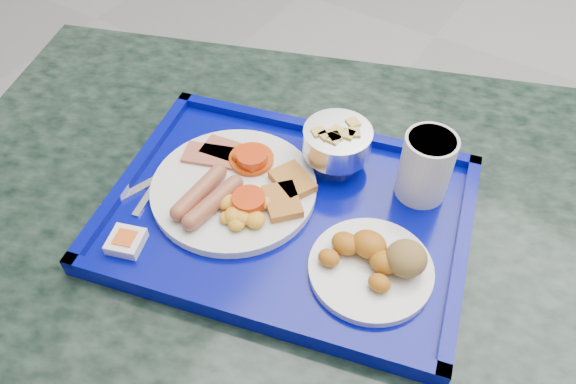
# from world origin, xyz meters

# --- Properties ---
(floor) EXTENTS (6.00, 6.00, 0.00)m
(floor) POSITION_xyz_m (0.00, 0.00, 0.00)
(floor) COLOR gray
(floor) RESTS_ON ground
(table) EXTENTS (1.35, 1.12, 0.72)m
(table) POSITION_xyz_m (-0.33, -0.99, 0.54)
(table) COLOR slate
(table) RESTS_ON floor
(tray) EXTENTS (0.56, 0.47, 0.03)m
(tray) POSITION_xyz_m (-0.36, -1.01, 0.73)
(tray) COLOR #020785
(tray) RESTS_ON table
(main_plate) EXTENTS (0.24, 0.24, 0.04)m
(main_plate) POSITION_xyz_m (-0.44, -1.02, 0.75)
(main_plate) COLOR silver
(main_plate) RESTS_ON tray
(bread_plate) EXTENTS (0.16, 0.16, 0.05)m
(bread_plate) POSITION_xyz_m (-0.21, -1.04, 0.76)
(bread_plate) COLOR silver
(bread_plate) RESTS_ON tray
(fruit_bowl) EXTENTS (0.10, 0.10, 0.07)m
(fruit_bowl) POSITION_xyz_m (-0.35, -0.90, 0.79)
(fruit_bowl) COLOR silver
(fruit_bowl) RESTS_ON tray
(juice_cup) EXTENTS (0.07, 0.07, 0.10)m
(juice_cup) POSITION_xyz_m (-0.22, -0.88, 0.79)
(juice_cup) COLOR silver
(juice_cup) RESTS_ON tray
(spoon) EXTENTS (0.06, 0.17, 0.01)m
(spoon) POSITION_xyz_m (-0.53, -1.01, 0.74)
(spoon) COLOR silver
(spoon) RESTS_ON tray
(knife) EXTENTS (0.07, 0.18, 0.00)m
(knife) POSITION_xyz_m (-0.55, -1.06, 0.74)
(knife) COLOR silver
(knife) RESTS_ON tray
(jam_packet) EXTENTS (0.06, 0.06, 0.02)m
(jam_packet) POSITION_xyz_m (-0.51, -1.18, 0.75)
(jam_packet) COLOR white
(jam_packet) RESTS_ON tray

